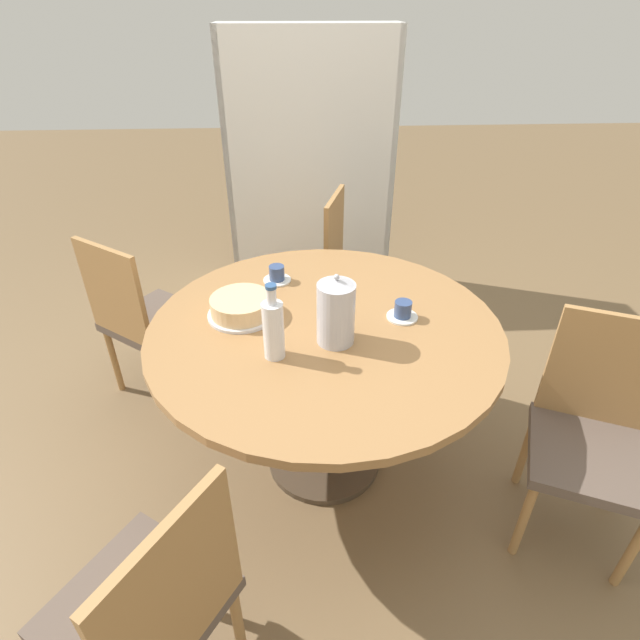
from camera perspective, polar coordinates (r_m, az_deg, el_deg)
name	(u,v)px	position (r m, az deg, el deg)	size (l,w,h in m)	color
ground_plane	(324,459)	(2.43, 0.47, -15.59)	(14.00, 14.00, 0.00)	brown
dining_table	(325,354)	(2.01, 0.55, -3.87)	(1.37, 1.37, 0.76)	#473828
chair_a	(144,316)	(2.65, -19.48, 0.41)	(0.59, 0.59, 0.91)	#A87A47
chair_b	(151,609)	(1.58, -18.72, -28.79)	(0.58, 0.58, 0.91)	#A87A47
chair_c	(593,433)	(2.14, 28.78, -11.21)	(0.55, 0.55, 0.91)	#A87A47
chair_d	(355,269)	(2.95, 4.05, 5.85)	(0.53, 0.53, 0.91)	#A87A47
bookshelf	(310,174)	(3.47, -1.14, 16.30)	(1.10, 0.28, 1.70)	silver
coffee_pot	(336,312)	(1.77, 1.82, 0.96)	(0.14, 0.14, 0.28)	silver
water_bottle	(273,328)	(1.71, -5.35, -0.95)	(0.07, 0.07, 0.29)	silver
cake_main	(241,307)	(1.99, -8.97, 1.50)	(0.27, 0.27, 0.08)	silver
cup_a	(403,311)	(1.98, 9.43, 1.00)	(0.12, 0.12, 0.07)	silver
cup_b	(277,275)	(2.22, -4.95, 5.16)	(0.12, 0.12, 0.07)	silver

